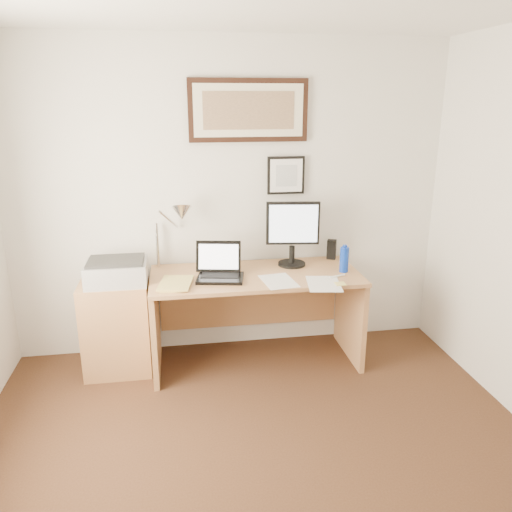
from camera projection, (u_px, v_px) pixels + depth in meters
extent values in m
cube|color=silver|center=(230.00, 201.00, 4.00)|extent=(3.50, 0.02, 2.50)
cube|color=#A77346|center=(117.00, 326.00, 3.83)|extent=(0.50, 0.40, 0.73)
cylinder|color=#0D32B0|center=(344.00, 260.00, 3.85)|extent=(0.07, 0.07, 0.20)
cylinder|color=#0D32B0|center=(345.00, 246.00, 3.82)|extent=(0.04, 0.04, 0.02)
cube|color=black|center=(332.00, 249.00, 4.17)|extent=(0.09, 0.09, 0.16)
cube|color=white|center=(278.00, 281.00, 3.67)|extent=(0.27, 0.35, 0.00)
cube|color=white|center=(324.00, 284.00, 3.61)|extent=(0.28, 0.37, 0.00)
cube|color=#ECD96F|center=(340.00, 284.00, 3.60)|extent=(0.07, 0.07, 0.01)
cylinder|color=white|center=(337.00, 276.00, 3.75)|extent=(0.14, 0.06, 0.02)
imported|color=tan|center=(160.00, 284.00, 3.59)|extent=(0.28, 0.34, 0.02)
cube|color=#A77346|center=(256.00, 276.00, 3.83)|extent=(1.60, 0.70, 0.03)
cube|color=#A77346|center=(155.00, 327.00, 3.82)|extent=(0.04, 0.65, 0.72)
cube|color=#A77346|center=(350.00, 314.00, 4.06)|extent=(0.04, 0.65, 0.72)
cube|color=#A77346|center=(250.00, 294.00, 4.23)|extent=(1.50, 0.03, 0.55)
cube|color=black|center=(220.00, 278.00, 3.70)|extent=(0.38, 0.30, 0.02)
cube|color=black|center=(220.00, 275.00, 3.72)|extent=(0.30, 0.18, 0.00)
cube|color=black|center=(218.00, 256.00, 3.79)|extent=(0.35, 0.14, 0.23)
cube|color=white|center=(219.00, 257.00, 3.78)|extent=(0.30, 0.11, 0.18)
cylinder|color=black|center=(292.00, 264.00, 4.03)|extent=(0.22, 0.22, 0.02)
cylinder|color=black|center=(292.00, 254.00, 4.01)|extent=(0.04, 0.04, 0.14)
cube|color=black|center=(293.00, 223.00, 3.92)|extent=(0.42, 0.09, 0.34)
cube|color=white|center=(293.00, 224.00, 3.90)|extent=(0.38, 0.05, 0.30)
cube|color=#A5A5A7|center=(117.00, 272.00, 3.68)|extent=(0.44, 0.34, 0.16)
cube|color=#2D2D2D|center=(116.00, 261.00, 3.65)|extent=(0.40, 0.30, 0.02)
cylinder|color=silver|center=(157.00, 245.00, 3.93)|extent=(0.02, 0.02, 0.36)
cylinder|color=silver|center=(169.00, 219.00, 3.83)|extent=(0.15, 0.23, 0.19)
cone|color=silver|center=(182.00, 213.00, 3.77)|extent=(0.16, 0.18, 0.15)
cube|color=black|center=(249.00, 110.00, 3.79)|extent=(0.92, 0.03, 0.47)
cube|color=beige|center=(249.00, 110.00, 3.78)|extent=(0.84, 0.01, 0.39)
cube|color=brown|center=(249.00, 110.00, 3.77)|extent=(0.70, 0.00, 0.28)
cube|color=black|center=(286.00, 175.00, 3.99)|extent=(0.30, 0.02, 0.30)
cube|color=white|center=(286.00, 176.00, 3.97)|extent=(0.26, 0.00, 0.26)
cube|color=#B2B7BC|center=(286.00, 176.00, 3.97)|extent=(0.17, 0.00, 0.17)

